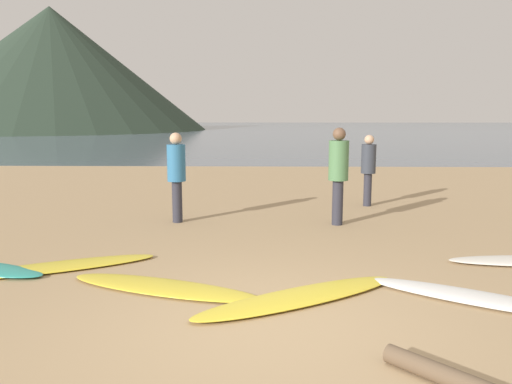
% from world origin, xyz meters
% --- Properties ---
extents(ground_plane, '(120.00, 120.00, 0.20)m').
position_xyz_m(ground_plane, '(0.00, 10.00, -0.10)').
color(ground_plane, tan).
rests_on(ground_plane, ground).
extents(ocean_water, '(140.00, 100.00, 0.01)m').
position_xyz_m(ocean_water, '(0.00, 65.15, 0.00)').
color(ocean_water, slate).
rests_on(ocean_water, ground).
extents(headland_hill, '(37.85, 37.85, 15.12)m').
position_xyz_m(headland_hill, '(-26.91, 59.31, 7.56)').
color(headland_hill, '#28382B').
rests_on(headland_hill, ground).
extents(surfboard_2, '(2.60, 1.62, 0.06)m').
position_xyz_m(surfboard_2, '(-2.83, 1.82, 0.03)').
color(surfboard_2, yellow).
rests_on(surfboard_2, ground).
extents(surfboard_3, '(2.53, 1.34, 0.06)m').
position_xyz_m(surfboard_3, '(-1.23, 1.05, 0.03)').
color(surfboard_3, yellow).
rests_on(surfboard_3, ground).
extents(surfboard_4, '(2.55, 1.84, 0.07)m').
position_xyz_m(surfboard_4, '(0.36, 0.76, 0.04)').
color(surfboard_4, yellow).
rests_on(surfboard_4, ground).
extents(surfboard_5, '(2.35, 1.67, 0.09)m').
position_xyz_m(surfboard_5, '(2.32, 0.75, 0.04)').
color(surfboard_5, white).
rests_on(surfboard_5, ground).
extents(person_1, '(0.35, 0.35, 1.71)m').
position_xyz_m(person_1, '(-1.72, 4.81, 1.01)').
color(person_1, '#2D2D38').
rests_on(person_1, ground).
extents(person_2, '(0.32, 0.32, 1.59)m').
position_xyz_m(person_2, '(2.25, 6.62, 0.94)').
color(person_2, '#2D2D38').
rests_on(person_2, ground).
extents(person_3, '(0.37, 0.37, 1.81)m').
position_xyz_m(person_3, '(1.31, 4.65, 1.07)').
color(person_3, '#2D2D38').
rests_on(person_3, ground).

